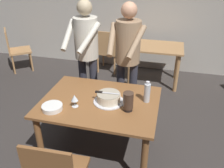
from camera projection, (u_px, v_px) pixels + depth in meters
ground_plane at (101, 150)px, 3.02m from camera, size 14.00×14.00×0.00m
back_wall at (139, 4)px, 4.74m from camera, size 10.00×0.12×2.70m
main_dining_table at (100, 109)px, 2.72m from camera, size 1.31×0.97×0.75m
cake_on_platter at (109, 98)px, 2.61m from camera, size 0.34×0.34×0.11m
cake_knife at (102, 92)px, 2.60m from camera, size 0.27×0.04×0.02m
plate_stack at (52, 107)px, 2.50m from camera, size 0.22×0.22×0.05m
wine_glass_near at (74, 98)px, 2.51m from camera, size 0.08×0.08×0.14m
water_bottle at (147, 92)px, 2.60m from camera, size 0.07×0.07×0.25m
hurricane_lamp at (128, 102)px, 2.45m from camera, size 0.11×0.11×0.21m
person_cutting_cake at (128, 53)px, 3.07m from camera, size 0.46×0.57×1.72m
person_standing_beside at (86, 49)px, 3.22m from camera, size 0.46×0.57×1.72m
background_table at (155, 54)px, 4.41m from camera, size 1.00×0.70×0.74m
background_chair_0 at (16, 48)px, 4.95m from camera, size 0.62×0.62×0.90m
background_chair_1 at (108, 50)px, 4.88m from camera, size 0.45×0.45×0.90m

